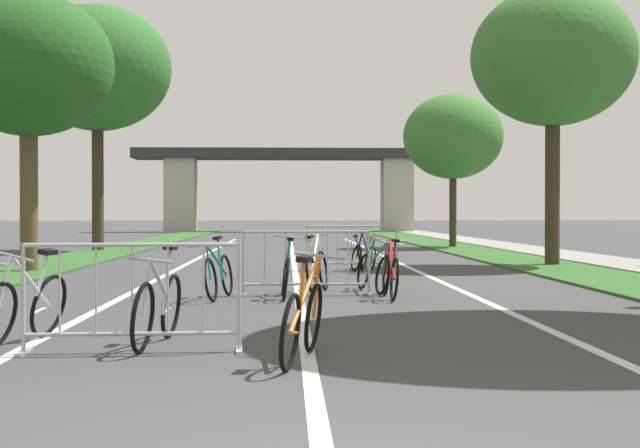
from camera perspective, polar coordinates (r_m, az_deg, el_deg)
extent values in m
cube|color=#2D5B26|center=(33.57, -12.45, -1.53)|extent=(2.24, 70.24, 0.05)
cube|color=#2D5B26|center=(33.64, 8.78, -1.52)|extent=(2.24, 70.24, 0.05)
cube|color=gray|center=(34.11, 12.28, -1.47)|extent=(2.00, 70.24, 0.08)
cube|color=silver|center=(24.62, -1.71, -2.38)|extent=(0.14, 40.64, 0.01)
cube|color=silver|center=(24.80, 4.75, -2.36)|extent=(0.14, 40.64, 0.01)
cube|color=silver|center=(24.76, -8.17, -2.37)|extent=(0.14, 40.64, 0.01)
cube|color=#2D2D30|center=(62.46, -1.99, 4.52)|extent=(21.76, 2.98, 0.71)
cube|color=#ADA89E|center=(62.77, -8.96, 1.83)|extent=(2.10, 2.40, 5.11)
cube|color=#ADA89E|center=(62.82, 4.98, 1.83)|extent=(2.10, 2.40, 5.11)
cylinder|color=brown|center=(20.77, -18.23, 1.46)|extent=(0.40, 0.40, 3.23)
ellipsoid|color=#23561E|center=(21.03, -18.26, 9.74)|extent=(3.77, 3.77, 3.20)
cylinder|color=#3D2D1E|center=(31.91, -14.12, 2.31)|extent=(0.41, 0.41, 4.46)
ellipsoid|color=#2D6628|center=(32.30, -14.14, 9.70)|extent=(5.14, 5.14, 4.37)
cylinder|color=#3D2D1E|center=(22.85, 14.74, 2.00)|extent=(0.36, 0.36, 3.71)
ellipsoid|color=#38702D|center=(23.17, 14.76, 10.39)|extent=(4.08, 4.08, 3.46)
cylinder|color=#3D2D1E|center=(34.03, 8.55, 0.84)|extent=(0.27, 0.27, 2.82)
ellipsoid|color=#38702D|center=(34.15, 8.56, 5.59)|extent=(3.79, 3.79, 3.22)
cylinder|color=#ADADB2|center=(8.84, -18.57, -4.57)|extent=(0.04, 0.04, 1.05)
cube|color=#ADADB2|center=(8.90, -18.55, -7.84)|extent=(0.08, 0.44, 0.03)
cylinder|color=#ADADB2|center=(8.57, -5.23, -4.70)|extent=(0.04, 0.04, 1.05)
cube|color=#ADADB2|center=(8.63, -5.23, -8.08)|extent=(0.08, 0.44, 0.03)
cylinder|color=#ADADB2|center=(8.61, -12.01, -1.32)|extent=(2.03, 0.11, 0.04)
cylinder|color=#ADADB2|center=(8.68, -12.00, -6.94)|extent=(2.03, 0.11, 0.04)
cylinder|color=#ADADB2|center=(8.75, -16.41, -4.02)|extent=(0.02, 0.02, 0.87)
cylinder|color=#ADADB2|center=(8.69, -14.23, -4.05)|extent=(0.02, 0.02, 0.87)
cylinder|color=#ADADB2|center=(8.63, -12.01, -4.07)|extent=(0.02, 0.02, 0.87)
cylinder|color=#ADADB2|center=(8.60, -9.76, -4.09)|extent=(0.02, 0.02, 0.87)
cylinder|color=#ADADB2|center=(8.57, -7.50, -4.10)|extent=(0.02, 0.02, 0.87)
cylinder|color=#ADADB2|center=(14.32, -4.95, -2.52)|extent=(0.04, 0.04, 1.05)
cube|color=#ADADB2|center=(14.35, -4.95, -4.56)|extent=(0.06, 0.44, 0.03)
cylinder|color=#ADADB2|center=(14.38, 3.17, -2.51)|extent=(0.04, 0.04, 1.05)
cube|color=#ADADB2|center=(14.42, 3.17, -4.53)|extent=(0.06, 0.44, 0.03)
cylinder|color=#ADADB2|center=(14.29, -0.88, -0.50)|extent=(2.03, 0.06, 0.04)
cylinder|color=#ADADB2|center=(14.34, -0.88, -3.90)|extent=(2.03, 0.06, 0.04)
cylinder|color=#ADADB2|center=(14.30, -3.60, -2.16)|extent=(0.02, 0.02, 0.87)
cylinder|color=#ADADB2|center=(14.30, -2.24, -2.16)|extent=(0.02, 0.02, 0.87)
cylinder|color=#ADADB2|center=(14.31, -0.88, -2.16)|extent=(0.02, 0.02, 0.87)
cylinder|color=#ADADB2|center=(14.32, 0.47, -2.16)|extent=(0.02, 0.02, 0.87)
cylinder|color=#ADADB2|center=(14.35, 1.82, -2.15)|extent=(0.02, 0.02, 0.87)
cylinder|color=#ADADB2|center=(20.18, -0.84, -1.58)|extent=(0.04, 0.04, 1.05)
cube|color=#ADADB2|center=(20.20, -0.84, -3.02)|extent=(0.09, 0.44, 0.03)
cylinder|color=#ADADB2|center=(20.21, 4.93, -1.58)|extent=(0.04, 0.04, 1.05)
cube|color=#ADADB2|center=(20.24, 4.93, -3.02)|extent=(0.09, 0.44, 0.03)
cylinder|color=#ADADB2|center=(20.15, 2.05, -0.14)|extent=(2.03, 0.16, 0.04)
cylinder|color=#ADADB2|center=(20.18, 2.05, -2.56)|extent=(2.03, 0.16, 0.04)
cylinder|color=#ADADB2|center=(20.16, 0.13, -1.32)|extent=(0.02, 0.02, 0.87)
cylinder|color=#ADADB2|center=(20.16, 1.09, -1.32)|extent=(0.02, 0.02, 0.87)
cylinder|color=#ADADB2|center=(20.16, 2.05, -1.32)|extent=(0.02, 0.02, 0.87)
cylinder|color=#ADADB2|center=(20.17, 3.01, -1.32)|extent=(0.02, 0.02, 0.87)
cylinder|color=#ADADB2|center=(20.19, 3.97, -1.32)|extent=(0.02, 0.02, 0.87)
torus|color=black|center=(14.33, -6.04, -3.29)|extent=(0.24, 0.68, 0.67)
torus|color=black|center=(13.33, -7.06, -3.59)|extent=(0.24, 0.68, 0.67)
cylinder|color=#197A7F|center=(13.84, -6.66, -2.35)|extent=(0.28, 0.99, 0.56)
cylinder|color=#197A7F|center=(14.04, -6.47, -2.24)|extent=(0.13, 0.14, 0.66)
cylinder|color=#197A7F|center=(14.17, -6.18, -3.43)|extent=(0.07, 0.34, 0.08)
cylinder|color=#197A7F|center=(13.34, -7.19, -2.47)|extent=(0.11, 0.11, 0.53)
cube|color=black|center=(14.07, -6.62, -0.90)|extent=(0.14, 0.25, 0.06)
cylinder|color=#99999E|center=(13.36, -7.32, -1.34)|extent=(0.53, 0.11, 0.10)
torus|color=black|center=(9.87, -17.07, -5.07)|extent=(0.35, 0.71, 0.68)
cylinder|color=silver|center=(9.40, -18.12, -3.58)|extent=(0.14, 0.97, 0.62)
cylinder|color=silver|center=(9.57, -17.58, -3.63)|extent=(0.20, 0.08, 0.65)
cylinder|color=silver|center=(9.73, -17.55, -5.30)|extent=(0.12, 0.32, 0.08)
cylinder|color=silver|center=(8.98, -19.70, -3.79)|extent=(0.17, 0.05, 0.59)
cube|color=black|center=(9.55, -17.12, -1.72)|extent=(0.16, 0.26, 0.07)
cylinder|color=#99999E|center=(8.95, -19.27, -1.94)|extent=(0.47, 0.14, 0.13)
torus|color=black|center=(20.12, 2.58, -2.21)|extent=(0.24, 0.63, 0.61)
torus|color=black|center=(21.08, 2.64, -2.08)|extent=(0.24, 0.63, 0.61)
cylinder|color=#662884|center=(20.56, 2.43, -1.31)|extent=(0.07, 0.94, 0.63)
cylinder|color=#662884|center=(20.38, 2.47, -1.54)|extent=(0.17, 0.10, 0.55)
cylinder|color=#662884|center=(20.27, 2.61, -2.25)|extent=(0.07, 0.31, 0.07)
cylinder|color=#662884|center=(21.04, 2.46, -1.26)|extent=(0.17, 0.08, 0.61)
cube|color=black|center=(20.34, 2.30, -0.78)|extent=(0.13, 0.25, 0.07)
cylinder|color=#99999E|center=(21.01, 2.29, -0.44)|extent=(0.55, 0.08, 0.14)
torus|color=black|center=(9.56, -9.56, -5.24)|extent=(0.20, 0.69, 0.69)
torus|color=black|center=(8.55, -11.34, -5.95)|extent=(0.20, 0.69, 0.69)
cylinder|color=#B7B7BC|center=(9.05, -10.20, -3.85)|extent=(0.11, 1.02, 0.58)
cylinder|color=#B7B7BC|center=(9.24, -9.86, -3.62)|extent=(0.13, 0.12, 0.69)
cylinder|color=#B7B7BC|center=(9.41, -9.84, -5.50)|extent=(0.08, 0.34, 0.08)
cylinder|color=#B7B7BC|center=(8.54, -11.13, -4.12)|extent=(0.10, 0.09, 0.55)
cube|color=black|center=(9.25, -9.61, -1.49)|extent=(0.13, 0.25, 0.06)
cylinder|color=#99999E|center=(8.54, -10.92, -2.29)|extent=(0.43, 0.08, 0.07)
torus|color=black|center=(20.00, -0.42, -2.24)|extent=(0.14, 0.61, 0.60)
torus|color=black|center=(20.99, -0.44, -2.10)|extent=(0.14, 0.61, 0.60)
cylinder|color=gold|center=(20.46, -0.53, -1.49)|extent=(0.09, 0.97, 0.53)
cylinder|color=gold|center=(20.27, -0.52, -1.57)|extent=(0.13, 0.12, 0.54)
cylinder|color=gold|center=(20.16, -0.41, -2.28)|extent=(0.04, 0.32, 0.07)
cylinder|color=gold|center=(20.95, -0.54, -1.43)|extent=(0.12, 0.09, 0.50)
cube|color=black|center=(20.23, -0.63, -0.81)|extent=(0.11, 0.24, 0.06)
cylinder|color=#99999E|center=(20.92, -0.64, -0.77)|extent=(0.44, 0.04, 0.09)
torus|color=black|center=(19.25, 3.25, -2.33)|extent=(0.31, 0.64, 0.61)
torus|color=black|center=(20.16, 2.35, -2.19)|extent=(0.31, 0.64, 0.61)
cylinder|color=black|center=(19.69, 2.98, -1.44)|extent=(0.14, 0.94, 0.60)
cylinder|color=black|center=(19.51, 3.11, -1.66)|extent=(0.17, 0.08, 0.53)
cylinder|color=black|center=(19.40, 3.09, -2.37)|extent=(0.11, 0.31, 0.07)
cylinder|color=black|center=(20.14, 2.54, -1.39)|extent=(0.16, 0.06, 0.57)
cube|color=black|center=(19.49, 3.30, -0.91)|extent=(0.16, 0.26, 0.07)
cylinder|color=#99999E|center=(20.13, 2.72, -0.59)|extent=(0.51, 0.15, 0.14)
torus|color=black|center=(15.44, 2.83, -3.05)|extent=(0.28, 0.66, 0.63)
torus|color=black|center=(14.41, 4.05, -3.32)|extent=(0.28, 0.66, 0.63)
cylinder|color=#1E7238|center=(14.94, 3.57, -2.15)|extent=(0.34, 1.02, 0.57)
cylinder|color=#1E7238|center=(15.14, 3.34, -2.14)|extent=(0.15, 0.15, 0.62)
cylinder|color=#1E7238|center=(15.27, 3.00, -3.18)|extent=(0.09, 0.35, 0.07)
cylinder|color=#1E7238|center=(14.43, 4.21, -2.25)|extent=(0.13, 0.11, 0.54)
cube|color=black|center=(15.18, 3.50, -0.97)|extent=(0.15, 0.26, 0.07)
cylinder|color=#99999E|center=(14.46, 4.36, -1.18)|extent=(0.55, 0.14, 0.13)
torus|color=black|center=(7.45, -1.92, -6.99)|extent=(0.25, 0.68, 0.67)
torus|color=black|center=(8.47, -0.43, -6.06)|extent=(0.25, 0.68, 0.67)
cylinder|color=orange|center=(7.90, -0.93, -4.38)|extent=(0.32, 0.99, 0.63)
cylinder|color=orange|center=(7.71, -1.24, -4.68)|extent=(0.10, 0.14, 0.66)
cylinder|color=orange|center=(7.62, -1.68, -7.01)|extent=(0.09, 0.34, 0.08)
cylinder|color=orange|center=(8.41, -0.24, -4.07)|extent=(0.10, 0.11, 0.60)
cube|color=black|center=(7.64, -1.03, -2.28)|extent=(0.15, 0.26, 0.06)
cylinder|color=#99999E|center=(8.36, -0.05, -2.06)|extent=(0.48, 0.13, 0.08)
torus|color=black|center=(13.40, 4.81, -3.57)|extent=(0.11, 0.67, 0.67)
torus|color=black|center=(14.37, 4.29, -3.28)|extent=(0.11, 0.67, 0.67)
cylinder|color=red|center=(13.85, 4.65, -2.26)|extent=(0.08, 0.95, 0.60)
cylinder|color=red|center=(13.66, 4.75, -2.38)|extent=(0.10, 0.12, 0.63)
cylinder|color=red|center=(13.56, 4.72, -3.62)|extent=(0.04, 0.32, 0.08)
cylinder|color=red|center=(14.33, 4.40, -2.16)|extent=(0.09, 0.09, 0.57)
cube|color=black|center=(13.62, 4.88, -1.08)|extent=(0.11, 0.24, 0.06)
cylinder|color=#99999E|center=(14.30, 4.51, -1.04)|extent=(0.56, 0.04, 0.07)
torus|color=black|center=(13.41, -2.21, -3.56)|extent=(0.13, 0.67, 0.67)
torus|color=black|center=(14.48, -2.27, -3.24)|extent=(0.13, 0.67, 0.67)
cylinder|color=#197A7F|center=(13.91, -2.09, -2.16)|extent=(0.10, 1.05, 0.64)
cylinder|color=#197A7F|center=(13.70, -2.09, -2.32)|extent=(0.13, 0.12, 0.65)
cylinder|color=#197A7F|center=(13.59, -2.23, -3.61)|extent=(0.04, 0.35, 0.08)
cylinder|color=#197A7F|center=(14.44, -2.13, -2.05)|extent=(0.12, 0.09, 0.61)
cube|color=black|center=(13.65, -1.93, -0.97)|extent=(0.11, 0.24, 0.06)
cylinder|color=#99999E|center=(14.41, -1.99, -0.85)|extent=(0.48, 0.04, 0.08)
torus|color=black|center=(14.21, -0.56, -3.27)|extent=(0.29, 0.70, 0.69)
torus|color=black|center=(15.24, 0.19, -3.00)|extent=(0.29, 0.70, 0.69)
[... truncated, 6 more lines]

